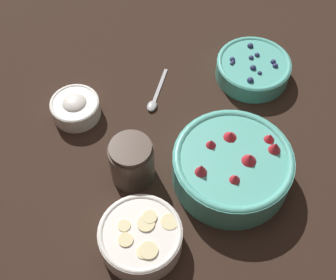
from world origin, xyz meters
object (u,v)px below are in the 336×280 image
(bowl_strawberries, at_px, (232,165))
(bowl_blueberries, at_px, (253,68))
(bowl_bananas, at_px, (141,237))
(jar_chocolate, at_px, (132,162))
(bowl_cream, at_px, (75,107))

(bowl_strawberries, bearing_deg, bowl_blueberries, -131.62)
(bowl_bananas, bearing_deg, bowl_blueberries, -147.59)
(jar_chocolate, bearing_deg, bowl_strawberries, 151.01)
(bowl_blueberries, xyz_separation_m, bowl_cream, (0.42, -0.08, -0.00))
(bowl_bananas, height_order, jar_chocolate, jar_chocolate)
(bowl_strawberries, bearing_deg, bowl_cream, -53.16)
(bowl_strawberries, height_order, bowl_bananas, bowl_strawberries)
(bowl_bananas, bearing_deg, bowl_strawberries, -167.93)
(bowl_cream, xyz_separation_m, jar_chocolate, (-0.05, 0.20, 0.02))
(bowl_cream, bearing_deg, bowl_bananas, 89.75)
(bowl_strawberries, xyz_separation_m, bowl_cream, (0.23, -0.30, -0.02))
(bowl_blueberries, distance_m, bowl_bananas, 0.50)
(jar_chocolate, bearing_deg, bowl_cream, -76.53)
(bowl_strawberries, height_order, jar_chocolate, jar_chocolate)
(bowl_strawberries, distance_m, bowl_blueberries, 0.29)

